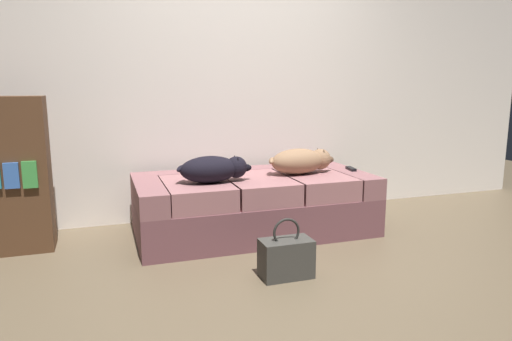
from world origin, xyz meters
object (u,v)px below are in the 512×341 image
dog_dark (214,169)px  handbag (286,257)px  couch (254,204)px  dog_tan (302,161)px  tv_remote (351,169)px  bookshelf (7,176)px

dog_dark → handbag: dog_dark is taller
couch → handbag: couch is taller
dog_dark → couch: bearing=22.6°
dog_tan → tv_remote: (0.47, 0.02, -0.09)m
couch → bookshelf: bearing=175.3°
dog_tan → couch: bearing=173.2°
handbag → tv_remote: bearing=42.8°
dog_dark → tv_remote: dog_dark is taller
couch → dog_dark: size_ratio=3.18×
bookshelf → couch: bearing=-4.7°
dog_tan → bookshelf: size_ratio=0.55×
dog_tan → bookshelf: 2.18m
couch → dog_tan: (0.39, -0.05, 0.34)m
tv_remote → bookshelf: bearing=-174.9°
tv_remote → handbag: 1.35m
couch → dog_tan: 0.52m
dog_tan → bookshelf: bookshelf is taller
bookshelf → handbag: bearing=-32.2°
bookshelf → dog_tan: bearing=-5.1°
dog_tan → tv_remote: dog_tan is taller
tv_remote → handbag: bearing=-128.2°
dog_dark → handbag: 0.92m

